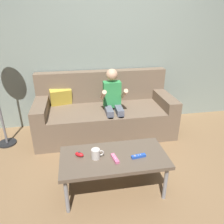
{
  "coord_description": "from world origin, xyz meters",
  "views": [
    {
      "loc": [
        -0.61,
        -1.57,
        1.63
      ],
      "look_at": [
        -0.21,
        0.69,
        0.59
      ],
      "focal_mm": 34.59,
      "sensor_mm": 36.0,
      "label": 1
    }
  ],
  "objects": [
    {
      "name": "ground_plane",
      "position": [
        0.0,
        0.0,
        0.0
      ],
      "size": [
        10.25,
        10.25,
        0.0
      ],
      "primitive_type": "plane",
      "color": "olive"
    },
    {
      "name": "game_remote_pink_near_edge",
      "position": [
        -0.3,
        0.03,
        0.42
      ],
      "size": [
        0.06,
        0.14,
        0.03
      ],
      "color": "pink",
      "rests_on": "coffee_table"
    },
    {
      "name": "coffee_table",
      "position": [
        -0.3,
        0.08,
        0.37
      ],
      "size": [
        1.01,
        0.5,
        0.41
      ],
      "color": "brown",
      "rests_on": "ground"
    },
    {
      "name": "person_seated_on_couch",
      "position": [
        -0.12,
        1.1,
        0.55
      ],
      "size": [
        0.33,
        0.41,
        0.98
      ],
      "color": "slate",
      "rests_on": "ground"
    },
    {
      "name": "couch",
      "position": [
        -0.22,
        1.29,
        0.3
      ],
      "size": [
        1.94,
        0.8,
        0.87
      ],
      "color": "#75604C",
      "rests_on": "ground"
    },
    {
      "name": "game_remote_blue_far_corner",
      "position": [
        -0.07,
        0.02,
        0.42
      ],
      "size": [
        0.14,
        0.06,
        0.03
      ],
      "color": "blue",
      "rests_on": "coffee_table"
    },
    {
      "name": "coffee_mug",
      "position": [
        -0.47,
        0.08,
        0.45
      ],
      "size": [
        0.12,
        0.08,
        0.09
      ],
      "color": "silver",
      "rests_on": "coffee_table"
    },
    {
      "name": "nunchuk_red",
      "position": [
        -0.62,
        0.14,
        0.43
      ],
      "size": [
        0.1,
        0.09,
        0.05
      ],
      "color": "red",
      "rests_on": "coffee_table"
    },
    {
      "name": "wall_back",
      "position": [
        0.0,
        1.68,
        1.25
      ],
      "size": [
        5.12,
        0.05,
        2.5
      ],
      "primitive_type": "cube",
      "color": "gray",
      "rests_on": "ground"
    }
  ]
}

